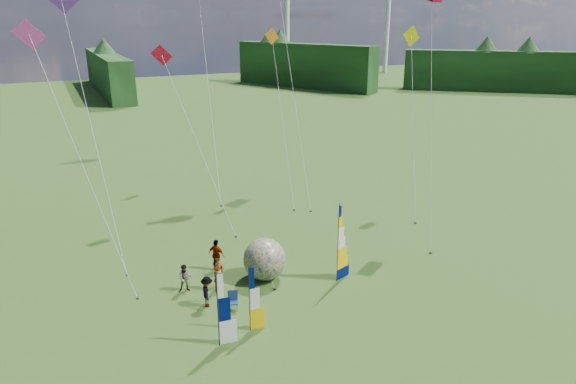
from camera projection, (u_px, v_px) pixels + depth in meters
name	position (u px, v px, depth m)	size (l,w,h in m)	color
ground	(341.00, 319.00, 25.11)	(220.00, 220.00, 0.00)	#394E1C
treeline_ring	(344.00, 245.00, 23.80)	(210.00, 210.00, 8.00)	#295E29
turbine_left	(388.00, 12.00, 129.67)	(8.00, 1.20, 30.00)	silver
turbine_right	(287.00, 11.00, 125.57)	(8.00, 1.20, 30.00)	silver
feather_banner_main	(338.00, 244.00, 28.03)	(1.21, 0.10, 4.46)	#000B48
side_banner_left	(250.00, 300.00, 23.70)	(0.92, 0.10, 3.28)	#FCBC03
side_banner_far	(218.00, 311.00, 22.58)	(1.04, 0.10, 3.55)	white
bol_inflatable	(264.00, 259.00, 28.64)	(2.38, 2.38, 2.38)	#001E87
spectator_a	(218.00, 274.00, 27.51)	(0.68, 0.45, 1.87)	#66594C
spectator_b	(185.00, 278.00, 27.45)	(0.75, 0.37, 1.55)	#66594C
spectator_c	(207.00, 292.00, 26.00)	(1.06, 0.39, 1.64)	#66594C
spectator_d	(217.00, 255.00, 29.75)	(1.10, 0.45, 1.87)	#66594C
camp_chair	(233.00, 301.00, 25.77)	(0.56, 0.56, 0.97)	#122647
kite_whale	(289.00, 50.00, 40.37)	(4.80, 14.56, 22.99)	black
kite_rainbow_delta	(90.00, 114.00, 29.43)	(5.34, 11.65, 17.46)	red
kite_parafoil	(433.00, 108.00, 32.54)	(7.22, 9.83, 17.01)	red
small_kite_red	(197.00, 135.00, 35.09)	(4.91, 10.12, 12.68)	red
small_kite_orange	(283.00, 113.00, 40.23)	(3.76, 9.53, 13.64)	orange
small_kite_yellow	(414.00, 118.00, 37.69)	(5.90, 8.82, 13.90)	#FBEE00
small_kite_pink	(83.00, 158.00, 26.03)	(5.74, 7.53, 14.46)	#CB3898
small_kite_green	(209.00, 85.00, 42.56)	(4.72, 13.91, 17.23)	green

